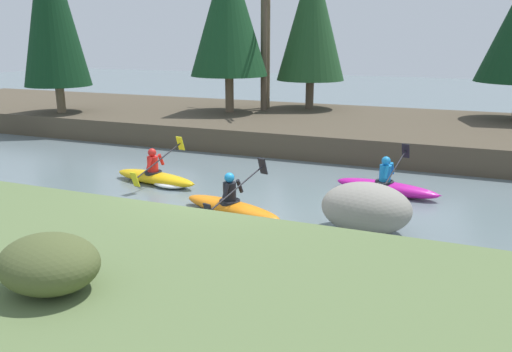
{
  "coord_description": "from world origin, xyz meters",
  "views": [
    {
      "loc": [
        4.43,
        -9.43,
        3.96
      ],
      "look_at": [
        -0.06,
        1.93,
        0.55
      ],
      "focal_mm": 35.0,
      "sensor_mm": 36.0,
      "label": 1
    }
  ],
  "objects_px": {
    "kayaker_lead": "(387,186)",
    "kayaker_middle": "(235,208)",
    "kayaker_trailing": "(158,177)",
    "boulder_midstream": "(366,208)"
  },
  "relations": [
    {
      "from": "kayaker_lead",
      "to": "kayaker_middle",
      "type": "xyz_separation_m",
      "value": [
        -3.0,
        -2.97,
        -0.02
      ]
    },
    {
      "from": "kayaker_lead",
      "to": "kayaker_trailing",
      "type": "distance_m",
      "value": 6.21
    },
    {
      "from": "kayaker_trailing",
      "to": "boulder_midstream",
      "type": "distance_m",
      "value": 6.14
    },
    {
      "from": "kayaker_middle",
      "to": "kayaker_trailing",
      "type": "bearing_deg",
      "value": 168.92
    },
    {
      "from": "kayaker_trailing",
      "to": "kayaker_middle",
      "type": "bearing_deg",
      "value": -18.06
    },
    {
      "from": "kayaker_lead",
      "to": "kayaker_trailing",
      "type": "bearing_deg",
      "value": -156.75
    },
    {
      "from": "kayaker_lead",
      "to": "boulder_midstream",
      "type": "distance_m",
      "value": 2.85
    },
    {
      "from": "kayaker_lead",
      "to": "kayaker_trailing",
      "type": "height_order",
      "value": "same"
    },
    {
      "from": "kayaker_trailing",
      "to": "boulder_midstream",
      "type": "bearing_deg",
      "value": -4.35
    },
    {
      "from": "kayaker_middle",
      "to": "kayaker_trailing",
      "type": "distance_m",
      "value": 3.42
    }
  ]
}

